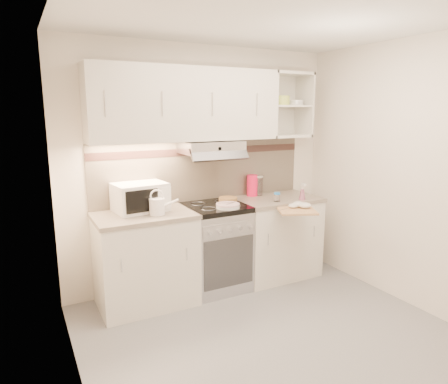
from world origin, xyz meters
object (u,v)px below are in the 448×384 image
object	(u,v)px
watering_can	(158,206)
glass_jar	(258,185)
electric_range	(216,247)
plate_stack	(228,206)
cutting_board	(297,211)
spray_bottle	(302,193)
microwave	(140,197)
pink_pitcher	(252,185)

from	to	relation	value
watering_can	glass_jar	distance (m)	1.31
electric_range	plate_stack	xyz separation A→B (m)	(0.05, -0.17, 0.47)
cutting_board	watering_can	bearing A→B (deg)	-172.06
glass_jar	cutting_board	distance (m)	0.70
cutting_board	spray_bottle	bearing A→B (deg)	68.35
plate_stack	cutting_board	world-z (taller)	plate_stack
electric_range	microwave	size ratio (longest dim) A/B	1.76
microwave	plate_stack	distance (m)	0.85
pink_pitcher	glass_jar	bearing A→B (deg)	-3.87
pink_pitcher	microwave	bearing A→B (deg)	179.85
spray_bottle	cutting_board	distance (m)	0.40
microwave	plate_stack	size ratio (longest dim) A/B	2.18
pink_pitcher	glass_jar	world-z (taller)	pink_pitcher
pink_pitcher	spray_bottle	world-z (taller)	pink_pitcher
watering_can	glass_jar	xyz separation A→B (m)	(1.27, 0.30, 0.03)
microwave	spray_bottle	xyz separation A→B (m)	(1.68, -0.34, -0.06)
glass_jar	cutting_board	bearing A→B (deg)	-87.78
microwave	pink_pitcher	size ratio (longest dim) A/B	2.15
pink_pitcher	watering_can	bearing A→B (deg)	-169.90
plate_stack	spray_bottle	xyz separation A→B (m)	(0.89, -0.05, 0.05)
cutting_board	glass_jar	bearing A→B (deg)	116.76
watering_can	pink_pitcher	world-z (taller)	same
watering_can	plate_stack	distance (m)	0.70
pink_pitcher	plate_stack	bearing A→B (deg)	-147.71
electric_range	glass_jar	size ratio (longest dim) A/B	3.97
plate_stack	glass_jar	distance (m)	0.70
plate_stack	spray_bottle	world-z (taller)	spray_bottle
plate_stack	pink_pitcher	world-z (taller)	pink_pitcher
microwave	spray_bottle	bearing A→B (deg)	-17.69
electric_range	pink_pitcher	distance (m)	0.82
electric_range	pink_pitcher	size ratio (longest dim) A/B	3.78
electric_range	glass_jar	bearing A→B (deg)	17.55
watering_can	spray_bottle	size ratio (longest dim) A/B	1.43
watering_can	pink_pitcher	bearing A→B (deg)	37.02
watering_can	glass_jar	world-z (taller)	watering_can
glass_jar	spray_bottle	distance (m)	0.52
electric_range	glass_jar	world-z (taller)	glass_jar
pink_pitcher	cutting_board	distance (m)	0.71
plate_stack	electric_range	bearing A→B (deg)	105.91
watering_can	cutting_board	size ratio (longest dim) A/B	0.75
spray_bottle	microwave	bearing A→B (deg)	171.78
watering_can	glass_jar	bearing A→B (deg)	36.28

